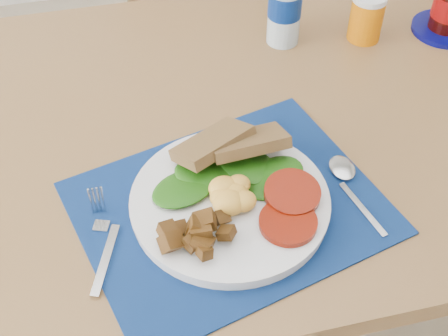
# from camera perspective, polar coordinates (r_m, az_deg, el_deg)

# --- Properties ---
(table) EXTENTS (1.40, 0.90, 0.75)m
(table) POSITION_cam_1_polar(r_m,az_deg,el_deg) (1.25, 7.34, 2.63)
(table) COLOR brown
(table) RESTS_ON ground
(placemat) EXTENTS (0.55, 0.47, 0.00)m
(placemat) POSITION_cam_1_polar(r_m,az_deg,el_deg) (1.01, 0.53, -3.65)
(placemat) COLOR black
(placemat) RESTS_ON table
(breakfast_plate) EXTENTS (0.31, 0.31, 0.08)m
(breakfast_plate) POSITION_cam_1_polar(r_m,az_deg,el_deg) (0.98, 0.25, -3.02)
(breakfast_plate) COLOR silver
(breakfast_plate) RESTS_ON placemat
(fork) EXTENTS (0.06, 0.18, 0.00)m
(fork) POSITION_cam_1_polar(r_m,az_deg,el_deg) (0.98, -11.02, -6.28)
(fork) COLOR #B2B5BA
(fork) RESTS_ON placemat
(spoon) EXTENTS (0.04, 0.18, 0.01)m
(spoon) POSITION_cam_1_polar(r_m,az_deg,el_deg) (1.06, 11.27, -1.15)
(spoon) COLOR #B2B5BA
(spoon) RESTS_ON placemat
(juice_glass) EXTENTS (0.07, 0.07, 0.10)m
(juice_glass) POSITION_cam_1_polar(r_m,az_deg,el_deg) (1.37, 12.88, 13.21)
(juice_glass) COLOR #D56C05
(juice_glass) RESTS_ON table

